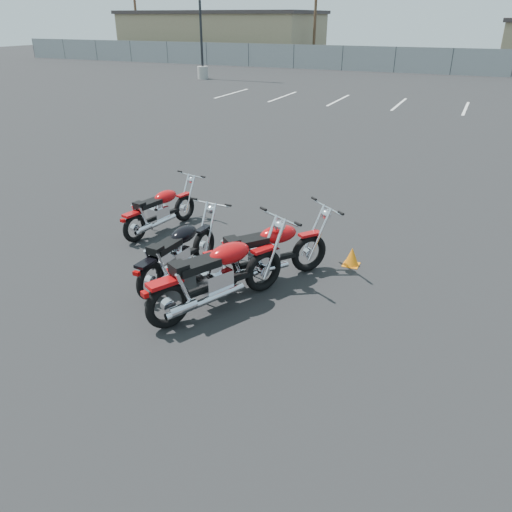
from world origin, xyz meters
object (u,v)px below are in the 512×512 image
at_px(motorcycle_third_red, 267,252).
at_px(motorcycle_rear_red, 218,275).
at_px(motorcycle_second_black, 178,253).
at_px(motorcycle_front_red, 160,210).

relative_size(motorcycle_third_red, motorcycle_rear_red, 0.89).
bearing_deg(motorcycle_rear_red, motorcycle_third_red, 73.11).
bearing_deg(motorcycle_second_black, motorcycle_third_red, 20.29).
xyz_separation_m(motorcycle_second_black, motorcycle_rear_red, (1.00, -0.53, 0.07)).
distance_m(motorcycle_second_black, motorcycle_third_red, 1.40).
relative_size(motorcycle_second_black, motorcycle_third_red, 1.02).
height_order(motorcycle_second_black, motorcycle_rear_red, motorcycle_rear_red).
distance_m(motorcycle_third_red, motorcycle_rear_red, 1.06).
distance_m(motorcycle_front_red, motorcycle_third_red, 2.90).
height_order(motorcycle_second_black, motorcycle_third_red, motorcycle_third_red).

